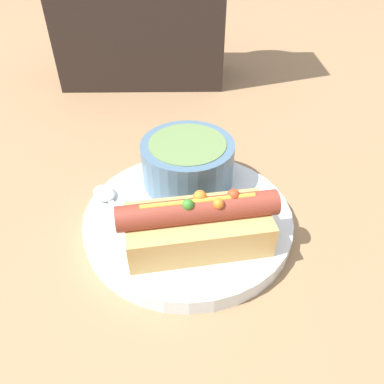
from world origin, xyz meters
TOP-DOWN VIEW (x-y plane):
  - ground_plane at (0.00, 0.00)m, footprint 4.00×4.00m
  - dinner_plate at (0.00, 0.00)m, footprint 0.25×0.25m
  - hot_dog at (0.01, -0.05)m, footprint 0.17×0.09m
  - soup_bowl at (-0.00, 0.06)m, footprint 0.12×0.12m
  - spoon at (-0.09, 0.02)m, footprint 0.09×0.13m

SIDE VIEW (x-z plane):
  - ground_plane at x=0.00m, z-range 0.00..0.00m
  - dinner_plate at x=0.00m, z-range 0.00..0.02m
  - spoon at x=-0.09m, z-range 0.02..0.03m
  - hot_dog at x=0.01m, z-range 0.01..0.08m
  - soup_bowl at x=0.00m, z-range 0.02..0.08m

